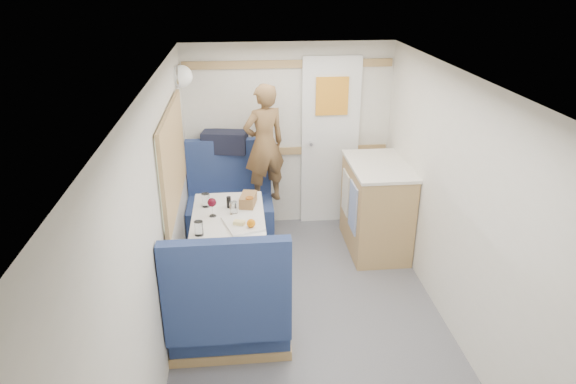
{
  "coord_description": "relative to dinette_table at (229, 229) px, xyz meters",
  "views": [
    {
      "loc": [
        -0.52,
        -3.02,
        2.68
      ],
      "look_at": [
        -0.14,
        0.9,
        0.95
      ],
      "focal_mm": 32.0,
      "sensor_mm": 36.0,
      "label": 1
    }
  ],
  "objects": [
    {
      "name": "floor",
      "position": [
        0.65,
        -1.0,
        -0.57
      ],
      "size": [
        4.5,
        4.5,
        0.0
      ],
      "primitive_type": "plane",
      "color": "#515156",
      "rests_on": "ground"
    },
    {
      "name": "ceiling",
      "position": [
        0.65,
        -1.0,
        1.43
      ],
      "size": [
        4.5,
        4.5,
        0.0
      ],
      "primitive_type": "plane",
      "rotation": [
        3.14,
        0.0,
        0.0
      ],
      "color": "silver",
      "rests_on": "wall_back"
    },
    {
      "name": "wall_back",
      "position": [
        0.65,
        1.25,
        0.43
      ],
      "size": [
        2.2,
        0.02,
        2.0
      ],
      "primitive_type": "cube",
      "color": "silver",
      "rests_on": "floor"
    },
    {
      "name": "wall_left",
      "position": [
        -0.45,
        -1.0,
        0.43
      ],
      "size": [
        0.02,
        4.5,
        2.0
      ],
      "primitive_type": "cube",
      "color": "silver",
      "rests_on": "floor"
    },
    {
      "name": "wall_right",
      "position": [
        1.75,
        -1.0,
        0.43
      ],
      "size": [
        0.02,
        4.5,
        2.0
      ],
      "primitive_type": "cube",
      "color": "silver",
      "rests_on": "floor"
    },
    {
      "name": "oak_trim_low",
      "position": [
        0.65,
        1.23,
        0.28
      ],
      "size": [
        2.15,
        0.02,
        0.08
      ],
      "primitive_type": "cube",
      "color": "#A8824C",
      "rests_on": "wall_back"
    },
    {
      "name": "oak_trim_high",
      "position": [
        0.65,
        1.23,
        1.21
      ],
      "size": [
        2.15,
        0.02,
        0.08
      ],
      "primitive_type": "cube",
      "color": "#A8824C",
      "rests_on": "wall_back"
    },
    {
      "name": "side_window",
      "position": [
        -0.43,
        0.0,
        0.68
      ],
      "size": [
        0.04,
        1.3,
        0.72
      ],
      "primitive_type": "cube",
      "color": "#B2BB9F",
      "rests_on": "wall_left"
    },
    {
      "name": "rear_door",
      "position": [
        1.1,
        1.22,
        0.41
      ],
      "size": [
        0.62,
        0.12,
        1.86
      ],
      "color": "white",
      "rests_on": "wall_back"
    },
    {
      "name": "dinette_table",
      "position": [
        0.0,
        0.0,
        0.0
      ],
      "size": [
        0.62,
        0.92,
        0.72
      ],
      "color": "white",
      "rests_on": "floor"
    },
    {
      "name": "bench_far",
      "position": [
        -0.0,
        0.86,
        -0.27
      ],
      "size": [
        0.9,
        0.59,
        1.05
      ],
      "color": "navy",
      "rests_on": "floor"
    },
    {
      "name": "bench_near",
      "position": [
        -0.0,
        -0.86,
        -0.27
      ],
      "size": [
        0.9,
        0.59,
        1.05
      ],
      "color": "navy",
      "rests_on": "floor"
    },
    {
      "name": "ledge",
      "position": [
        -0.0,
        1.12,
        0.31
      ],
      "size": [
        0.9,
        0.14,
        0.04
      ],
      "primitive_type": "cube",
      "color": "#A8824C",
      "rests_on": "bench_far"
    },
    {
      "name": "dome_light",
      "position": [
        -0.39,
        0.85,
        1.18
      ],
      "size": [
        0.2,
        0.2,
        0.2
      ],
      "primitive_type": "sphere",
      "color": "white",
      "rests_on": "wall_left"
    },
    {
      "name": "galley_counter",
      "position": [
        1.47,
        0.55,
        -0.1
      ],
      "size": [
        0.57,
        0.92,
        0.92
      ],
      "color": "#A8824C",
      "rests_on": "floor"
    },
    {
      "name": "person",
      "position": [
        0.37,
        0.84,
        0.49
      ],
      "size": [
        0.52,
        0.45,
        1.22
      ],
      "primitive_type": "imported",
      "rotation": [
        0.0,
        0.0,
        3.55
      ],
      "color": "brown",
      "rests_on": "bench_far"
    },
    {
      "name": "duffel_bag",
      "position": [
        -0.03,
        1.12,
        0.44
      ],
      "size": [
        0.5,
        0.31,
        0.22
      ],
      "primitive_type": "cube",
      "rotation": [
        0.0,
        0.0,
        -0.2
      ],
      "color": "black",
      "rests_on": "ledge"
    },
    {
      "name": "tray",
      "position": [
        0.12,
        -0.22,
        0.16
      ],
      "size": [
        0.37,
        0.42,
        0.02
      ],
      "primitive_type": "cube",
      "rotation": [
        0.0,
        0.0,
        0.3
      ],
      "color": "white",
      "rests_on": "dinette_table"
    },
    {
      "name": "orange_fruit",
      "position": [
        0.19,
        -0.3,
        0.21
      ],
      "size": [
        0.07,
        0.07,
        0.07
      ],
      "primitive_type": "sphere",
      "color": "#F05D0A",
      "rests_on": "tray"
    },
    {
      "name": "cheese_block",
      "position": [
        0.1,
        -0.25,
        0.19
      ],
      "size": [
        0.1,
        0.08,
        0.03
      ],
      "primitive_type": "cube",
      "rotation": [
        0.0,
        0.0,
        -0.34
      ],
      "color": "#F4EC8C",
      "rests_on": "tray"
    },
    {
      "name": "wine_glass",
      "position": [
        -0.13,
        -0.03,
        0.28
      ],
      "size": [
        0.08,
        0.08,
        0.17
      ],
      "color": "white",
      "rests_on": "dinette_table"
    },
    {
      "name": "tumbler_left",
      "position": [
        -0.23,
        -0.36,
        0.21
      ],
      "size": [
        0.07,
        0.07,
        0.12
      ],
      "primitive_type": "cylinder",
      "color": "white",
      "rests_on": "dinette_table"
    },
    {
      "name": "tumbler_mid",
      "position": [
        -0.2,
        0.17,
        0.21
      ],
      "size": [
        0.07,
        0.07,
        0.12
      ],
      "primitive_type": "cylinder",
      "color": "silver",
      "rests_on": "dinette_table"
    },
    {
      "name": "tumbler_right",
      "position": [
        0.05,
        -0.0,
        0.21
      ],
      "size": [
        0.07,
        0.07,
        0.11
      ],
      "primitive_type": "cylinder",
      "color": "white",
      "rests_on": "dinette_table"
    },
    {
      "name": "beer_glass",
      "position": [
        0.19,
        0.09,
        0.21
      ],
      "size": [
        0.07,
        0.07,
        0.11
      ],
      "primitive_type": "cylinder",
      "color": "#964D15",
      "rests_on": "dinette_table"
    },
    {
      "name": "pepper_grinder",
      "position": [
        0.01,
        0.13,
        0.21
      ],
      "size": [
        0.04,
        0.04,
        0.1
      ],
      "primitive_type": "cylinder",
      "color": "black",
      "rests_on": "dinette_table"
    },
    {
      "name": "bread_loaf",
      "position": [
        0.18,
        0.17,
        0.2
      ],
      "size": [
        0.17,
        0.25,
        0.1
      ],
      "primitive_type": "cube",
      "rotation": [
        0.0,
        0.0,
        -0.21
      ],
      "color": "brown",
      "rests_on": "dinette_table"
    }
  ]
}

